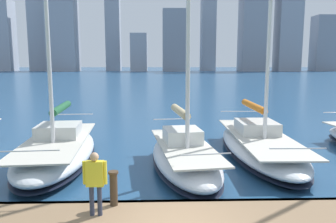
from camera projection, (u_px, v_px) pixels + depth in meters
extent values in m
cube|color=#473828|center=(172.00, 203.00, 8.76)|extent=(28.00, 0.16, 0.10)
cylinder|color=#473828|center=(172.00, 216.00, 8.64)|extent=(0.28, 0.28, 0.50)
cube|color=gray|center=(326.00, 44.00, 163.55)|extent=(12.67, 8.83, 27.22)
cube|color=#959AA4|center=(289.00, 19.00, 158.33)|extent=(10.99, 9.76, 50.72)
cube|color=#8D929C|center=(255.00, 16.00, 158.99)|extent=(13.31, 11.60, 53.52)
cube|color=#9EA3AD|center=(208.00, 23.00, 166.26)|extent=(7.03, 8.73, 48.71)
cube|color=gray|center=(175.00, 41.00, 157.77)|extent=(11.74, 10.81, 29.11)
cube|color=#9FA5AF|center=(139.00, 53.00, 161.42)|extent=(7.95, 10.43, 18.26)
cube|color=#999EA9|center=(113.00, 16.00, 165.99)|extent=(7.26, 6.84, 54.83)
cube|color=#979CA6|center=(63.00, 35.00, 158.43)|extent=(13.90, 11.67, 35.18)
cube|color=#9FA4AE|center=(43.00, 34.00, 165.64)|extent=(12.17, 8.93, 37.06)
cube|color=#9FA4AE|center=(1.00, 36.00, 164.75)|extent=(11.81, 9.93, 35.21)
ellipsoid|color=silver|center=(259.00, 146.00, 15.01)|extent=(3.03, 9.14, 0.92)
ellipsoid|color=black|center=(259.00, 152.00, 15.05)|extent=(3.04, 9.19, 0.10)
cube|color=beige|center=(260.00, 136.00, 14.94)|extent=(2.49, 8.04, 0.06)
cube|color=silver|center=(257.00, 127.00, 15.43)|extent=(1.76, 2.03, 0.55)
cylinder|color=silver|center=(253.00, 109.00, 15.99)|extent=(0.18, 3.82, 0.12)
cylinder|color=orange|center=(253.00, 106.00, 15.97)|extent=(0.38, 3.52, 0.32)
cylinder|color=silver|center=(298.00, 149.00, 10.72)|extent=(1.88, 0.07, 0.04)
cylinder|color=silver|center=(239.00, 111.00, 18.91)|extent=(2.17, 0.07, 0.04)
ellipsoid|color=white|center=(184.00, 159.00, 12.84)|extent=(3.18, 7.01, 1.04)
ellipsoid|color=black|center=(184.00, 166.00, 12.88)|extent=(3.19, 7.04, 0.10)
cube|color=beige|center=(184.00, 145.00, 12.75)|extent=(2.65, 6.15, 0.06)
cube|color=silver|center=(182.00, 135.00, 13.11)|extent=(1.58, 1.65, 0.55)
cylinder|color=silver|center=(180.00, 114.00, 13.49)|extent=(0.48, 2.83, 0.12)
cylinder|color=#C6B284|center=(180.00, 111.00, 13.47)|extent=(0.65, 2.63, 0.32)
cylinder|color=silver|center=(206.00, 154.00, 9.64)|extent=(1.51, 0.23, 0.04)
cylinder|color=silver|center=(171.00, 119.00, 15.65)|extent=(1.74, 0.26, 0.04)
ellipsoid|color=silver|center=(57.00, 152.00, 13.86)|extent=(3.47, 8.18, 1.01)
ellipsoid|color=black|center=(58.00, 158.00, 13.90)|extent=(3.48, 8.23, 0.10)
cube|color=beige|center=(57.00, 140.00, 13.78)|extent=(2.88, 7.19, 0.06)
cube|color=silver|center=(59.00, 130.00, 14.21)|extent=(1.86, 1.88, 0.55)
cylinder|color=silver|center=(47.00, 20.00, 12.48)|extent=(0.16, 0.16, 9.59)
cylinder|color=silver|center=(61.00, 111.00, 14.68)|extent=(0.37, 3.36, 0.12)
cylinder|color=#1E5633|center=(61.00, 108.00, 14.67)|extent=(0.55, 3.10, 0.32)
cylinder|color=silver|center=(29.00, 151.00, 10.09)|extent=(1.87, 0.18, 0.04)
cylinder|color=silver|center=(72.00, 114.00, 17.24)|extent=(2.16, 0.20, 0.04)
cylinder|color=#2D3347|center=(100.00, 201.00, 7.88)|extent=(0.11, 0.11, 0.74)
cylinder|color=#2D3347|center=(92.00, 201.00, 7.87)|extent=(0.11, 0.11, 0.74)
cube|color=yellow|center=(95.00, 174.00, 7.77)|extent=(0.42, 0.19, 0.61)
cylinder|color=yellow|center=(105.00, 173.00, 7.77)|extent=(0.09, 0.09, 0.56)
cylinder|color=yellow|center=(84.00, 173.00, 7.77)|extent=(0.09, 0.09, 0.56)
sphere|color=tan|center=(94.00, 157.00, 7.71)|extent=(0.21, 0.21, 0.21)
cylinder|color=#423323|center=(114.00, 189.00, 8.43)|extent=(0.20, 0.20, 0.85)
cylinder|color=#423323|center=(113.00, 172.00, 8.36)|extent=(0.26, 0.26, 0.06)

